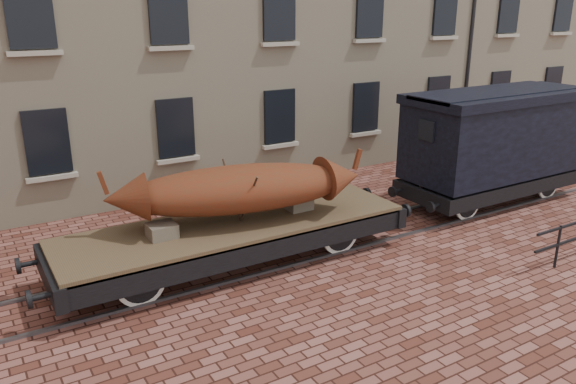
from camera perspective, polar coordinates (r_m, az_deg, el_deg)
ground at (r=14.28m, az=5.78°, el=-4.61°), size 90.00×90.00×0.00m
rail_track at (r=14.27m, az=5.78°, el=-4.49°), size 30.00×1.52×0.06m
flatcar_wagon at (r=12.50m, az=-5.41°, el=-3.94°), size 8.74×2.37×1.32m
iron_boat at (r=12.23m, az=-4.92°, el=0.36°), size 5.76×2.61×1.42m
goods_van at (r=17.28m, az=20.39°, el=5.58°), size 6.39×2.33×3.30m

